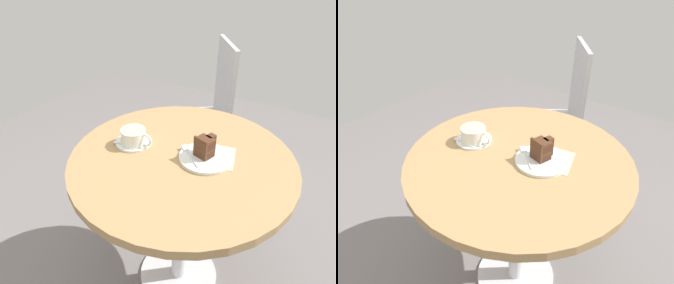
% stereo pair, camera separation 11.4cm
% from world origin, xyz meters
% --- Properties ---
extents(ground_plane, '(4.40, 4.40, 0.01)m').
position_xyz_m(ground_plane, '(0.00, 0.00, -0.01)').
color(ground_plane, slate).
rests_on(ground_plane, ground).
extents(cafe_table, '(0.85, 0.85, 0.74)m').
position_xyz_m(cafe_table, '(0.00, 0.00, 0.63)').
color(cafe_table, '#A37F51').
rests_on(cafe_table, ground).
extents(saucer, '(0.15, 0.15, 0.01)m').
position_xyz_m(saucer, '(-0.21, -0.02, 0.75)').
color(saucer, silver).
rests_on(saucer, cafe_table).
extents(coffee_cup, '(0.13, 0.10, 0.06)m').
position_xyz_m(coffee_cup, '(-0.20, -0.02, 0.78)').
color(coffee_cup, silver).
rests_on(coffee_cup, saucer).
extents(teaspoon, '(0.11, 0.02, 0.00)m').
position_xyz_m(teaspoon, '(-0.24, -0.06, 0.75)').
color(teaspoon, silver).
rests_on(teaspoon, saucer).
extents(cake_plate, '(0.20, 0.20, 0.01)m').
position_xyz_m(cake_plate, '(0.08, 0.03, 0.75)').
color(cake_plate, silver).
rests_on(cake_plate, cafe_table).
extents(cake_slice, '(0.07, 0.09, 0.08)m').
position_xyz_m(cake_slice, '(0.08, 0.03, 0.79)').
color(cake_slice, '#422619').
rests_on(cake_slice, cake_plate).
extents(fork, '(0.12, 0.11, 0.00)m').
position_xyz_m(fork, '(0.02, 0.01, 0.76)').
color(fork, silver).
rests_on(fork, cake_plate).
extents(napkin, '(0.20, 0.18, 0.00)m').
position_xyz_m(napkin, '(0.10, 0.06, 0.74)').
color(napkin, beige).
rests_on(napkin, cafe_table).
extents(cafe_chair, '(0.53, 0.53, 0.96)m').
position_xyz_m(cafe_chair, '(-0.21, 0.76, 0.57)').
color(cafe_chair, '#BCBCC1').
rests_on(cafe_chair, ground).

